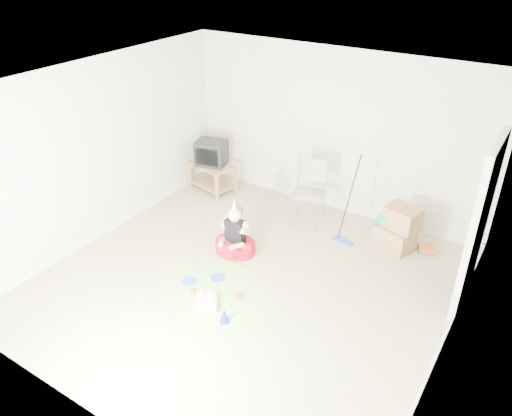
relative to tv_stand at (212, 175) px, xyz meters
The scene contains 16 objects.
ground 2.77m from the tv_stand, 44.02° to the right, with size 5.00×5.00×0.00m, color tan.
doorway_recess 4.58m from the tv_stand, ahead, with size 0.02×0.90×2.05m, color black.
tv_stand is the anchor object (origin of this frame).
crt_tv 0.42m from the tv_stand, 161.57° to the left, with size 0.50×0.41×0.43m, color black.
folding_chair 1.96m from the tv_stand, ahead, with size 0.56×0.54×1.06m.
cardboard_boxes 3.36m from the tv_stand, ahead, with size 0.64×0.54×0.67m.
floor_mop 2.68m from the tv_stand, ahead, with size 0.33×0.42×1.26m.
book_pile 3.78m from the tv_stand, ahead, with size 0.29×0.33×0.06m.
seated_woman 2.03m from the tv_stand, 43.93° to the right, with size 0.64×0.64×0.86m.
party_mat 2.95m from the tv_stand, 52.06° to the right, with size 1.59×1.15×0.01m, color #EE3293.
birthday_cake 3.17m from the tv_stand, 54.64° to the right, with size 0.40×0.41×0.15m.
blue_plate_near 2.63m from the tv_stand, 51.75° to the right, with size 0.20×0.20×0.01m, color blue.
blue_plate_far 2.69m from the tv_stand, 59.76° to the right, with size 0.19×0.19×0.01m, color blue.
orange_cup_near 3.07m from the tv_stand, 46.97° to the right, with size 0.07×0.07×0.08m, color #CA4C16.
orange_cup_far 2.94m from the tv_stand, 58.11° to the right, with size 0.06×0.06×0.07m, color #CA4C16.
blue_party_hat 3.48m from the tv_stand, 50.87° to the right, with size 0.13×0.13×0.18m, color #1930B4.
Camera 1 is at (2.94, -4.36, 4.08)m, focal length 35.00 mm.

